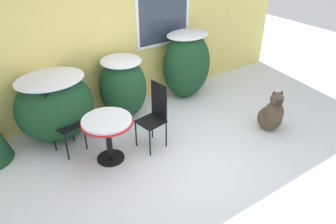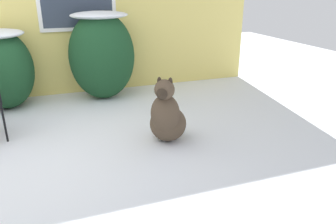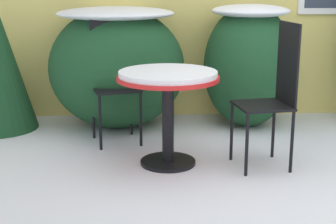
# 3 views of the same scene
# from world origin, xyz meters

# --- Properties ---
(ground_plane) EXTENTS (16.00, 16.00, 0.00)m
(ground_plane) POSITION_xyz_m (0.00, 0.00, 0.00)
(ground_plane) COLOR white
(shrub_left) EXTENTS (1.27, 1.07, 1.13)m
(shrub_left) POSITION_xyz_m (-1.44, 1.74, 0.60)
(shrub_left) COLOR #194223
(shrub_left) RESTS_ON ground_plane
(shrub_middle) EXTENTS (0.85, 0.87, 1.15)m
(shrub_middle) POSITION_xyz_m (-0.20, 1.74, 0.61)
(shrub_middle) COLOR #194223
(shrub_middle) RESTS_ON ground_plane
(patio_table) EXTENTS (0.76, 0.76, 0.72)m
(patio_table) POSITION_xyz_m (-1.01, 0.70, 0.59)
(patio_table) COLOR black
(patio_table) RESTS_ON ground_plane
(patio_chair_near_table) EXTENTS (0.46, 0.46, 1.08)m
(patio_chair_near_table) POSITION_xyz_m (-1.45, 1.34, 0.58)
(patio_chair_near_table) COLOR black
(patio_chair_near_table) RESTS_ON ground_plane
(patio_chair_far_side) EXTENTS (0.43, 0.43, 1.08)m
(patio_chair_far_side) POSITION_xyz_m (-0.24, 0.63, 0.58)
(patio_chair_far_side) COLOR black
(patio_chair_far_side) RESTS_ON ground_plane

